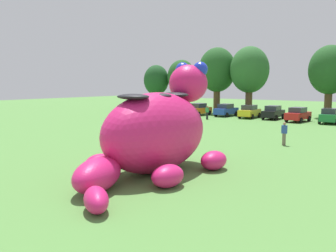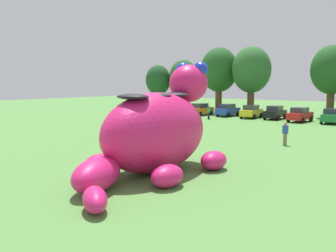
# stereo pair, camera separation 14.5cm
# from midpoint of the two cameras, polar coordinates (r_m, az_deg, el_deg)

# --- Properties ---
(ground_plane) EXTENTS (160.00, 160.00, 0.00)m
(ground_plane) POSITION_cam_midpoint_polar(r_m,az_deg,el_deg) (19.75, -3.45, -6.45)
(ground_plane) COLOR #568E42
(giant_inflatable_creature) EXTENTS (5.84, 11.10, 5.76)m
(giant_inflatable_creature) POSITION_cam_midpoint_polar(r_m,az_deg,el_deg) (18.25, -1.62, -0.82)
(giant_inflatable_creature) COLOR #E01E6B
(giant_inflatable_creature) RESTS_ON ground
(car_orange) EXTENTS (2.20, 4.23, 1.72)m
(car_orange) POSITION_cam_midpoint_polar(r_m,az_deg,el_deg) (50.78, 5.32, 2.67)
(car_orange) COLOR orange
(car_orange) RESTS_ON ground
(car_blue) EXTENTS (2.09, 4.18, 1.72)m
(car_blue) POSITION_cam_midpoint_polar(r_m,az_deg,el_deg) (49.92, 9.60, 2.53)
(car_blue) COLOR #2347B7
(car_blue) RESTS_ON ground
(car_yellow) EXTENTS (2.07, 4.17, 1.72)m
(car_yellow) POSITION_cam_midpoint_polar(r_m,az_deg,el_deg) (47.90, 13.26, 2.26)
(car_yellow) COLOR yellow
(car_yellow) RESTS_ON ground
(car_black) EXTENTS (1.97, 4.11, 1.72)m
(car_black) POSITION_cam_midpoint_polar(r_m,az_deg,el_deg) (47.14, 16.82, 2.08)
(car_black) COLOR black
(car_black) RESTS_ON ground
(car_red) EXTENTS (2.23, 4.24, 1.72)m
(car_red) POSITION_cam_midpoint_polar(r_m,az_deg,el_deg) (44.85, 20.41, 1.72)
(car_red) COLOR red
(car_red) RESTS_ON ground
(car_green) EXTENTS (2.14, 4.20, 1.72)m
(car_green) POSITION_cam_midpoint_polar(r_m,az_deg,el_deg) (44.37, 24.78, 1.46)
(car_green) COLOR #1E7238
(car_green) RESTS_ON ground
(tree_far_left) EXTENTS (4.32, 4.32, 7.67)m
(tree_far_left) POSITION_cam_midpoint_polar(r_m,az_deg,el_deg) (62.24, -1.51, 7.29)
(tree_far_left) COLOR brown
(tree_far_left) RESTS_ON ground
(tree_left) EXTENTS (4.75, 4.75, 8.43)m
(tree_left) POSITION_cam_midpoint_polar(r_m,az_deg,el_deg) (60.39, 2.56, 7.77)
(tree_left) COLOR brown
(tree_left) RESTS_ON ground
(tree_mid_left) EXTENTS (5.59, 5.59, 9.92)m
(tree_mid_left) POSITION_cam_midpoint_polar(r_m,az_deg,el_deg) (55.19, 8.23, 8.80)
(tree_mid_left) COLOR brown
(tree_mid_left) RESTS_ON ground
(tree_centre_left) EXTENTS (5.50, 5.50, 9.76)m
(tree_centre_left) POSITION_cam_midpoint_polar(r_m,az_deg,el_deg) (52.71, 13.27, 8.68)
(tree_centre_left) COLOR brown
(tree_centre_left) RESTS_ON ground
(tree_centre) EXTENTS (5.35, 5.35, 9.50)m
(tree_centre) POSITION_cam_midpoint_polar(r_m,az_deg,el_deg) (51.69, 24.81, 8.08)
(tree_centre) COLOR brown
(tree_centre) RESTS_ON ground
(spectator_near_inflatable) EXTENTS (0.38, 0.26, 1.71)m
(spectator_near_inflatable) POSITION_cam_midpoint_polar(r_m,az_deg,el_deg) (27.50, 18.37, -1.21)
(spectator_near_inflatable) COLOR #726656
(spectator_near_inflatable) RESTS_ON ground
(spectator_mid_field) EXTENTS (0.38, 0.26, 1.71)m
(spectator_mid_field) POSITION_cam_midpoint_polar(r_m,az_deg,el_deg) (45.37, 6.62, 2.14)
(spectator_mid_field) COLOR black
(spectator_mid_field) RESTS_ON ground
(spectator_by_cars) EXTENTS (0.38, 0.26, 1.71)m
(spectator_by_cars) POSITION_cam_midpoint_polar(r_m,az_deg,el_deg) (32.25, -1.66, 0.28)
(spectator_by_cars) COLOR #726656
(spectator_by_cars) RESTS_ON ground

